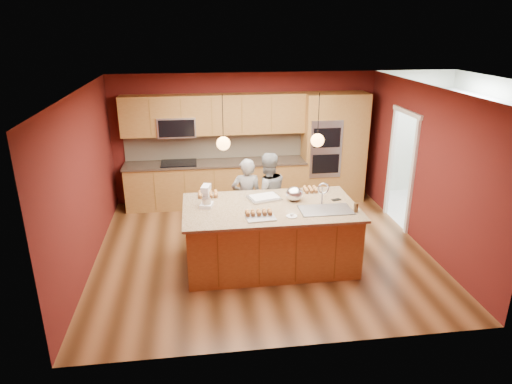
{
  "coord_description": "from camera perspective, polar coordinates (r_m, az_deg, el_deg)",
  "views": [
    {
      "loc": [
        -1.03,
        -6.87,
        3.64
      ],
      "look_at": [
        -0.12,
        -0.1,
        1.1
      ],
      "focal_mm": 32.0,
      "sensor_mm": 36.0,
      "label": 1
    }
  ],
  "objects": [
    {
      "name": "pendant_left",
      "position": [
        6.63,
        -4.1,
        6.11
      ],
      "size": [
        0.2,
        0.2,
        0.8
      ],
      "color": "black",
      "rests_on": "ceiling"
    },
    {
      "name": "pendant_right",
      "position": [
        6.86,
        7.69,
        6.45
      ],
      "size": [
        0.2,
        0.2,
        0.8
      ],
      "color": "black",
      "rests_on": "ceiling"
    },
    {
      "name": "tumbler",
      "position": [
        6.95,
        12.38,
        -1.92
      ],
      "size": [
        0.07,
        0.07,
        0.14
      ],
      "primitive_type": "cylinder",
      "color": "#3E2915",
      "rests_on": "island"
    },
    {
      "name": "wall_right",
      "position": [
        8.17,
        20.29,
        2.86
      ],
      "size": [
        0.0,
        5.0,
        5.0
      ],
      "primitive_type": "plane",
      "rotation": [
        1.57,
        0.0,
        -1.57
      ],
      "color": "#521512",
      "rests_on": "ground"
    },
    {
      "name": "person_left",
      "position": [
        8.01,
        -1.16,
        -0.85
      ],
      "size": [
        0.55,
        0.37,
        1.47
      ],
      "primitive_type": "imported",
      "rotation": [
        0.0,
        0.0,
        3.1
      ],
      "color": "black",
      "rests_on": "floor"
    },
    {
      "name": "washer",
      "position": [
        9.9,
        24.79,
        -0.01
      ],
      "size": [
        0.78,
        0.8,
        1.0
      ],
      "primitive_type": "cube",
      "rotation": [
        0.0,
        0.0,
        0.31
      ],
      "color": "white",
      "rests_on": "floor"
    },
    {
      "name": "cupcakes_right",
      "position": [
        7.67,
        6.81,
        0.33
      ],
      "size": [
        0.24,
        0.24,
        0.07
      ],
      "primitive_type": null,
      "color": "#C38443",
      "rests_on": "island"
    },
    {
      "name": "wall_back",
      "position": [
        9.7,
        -1.37,
        6.77
      ],
      "size": [
        5.5,
        0.0,
        5.5
      ],
      "primitive_type": "plane",
      "rotation": [
        1.57,
        0.0,
        0.0
      ],
      "color": "#521512",
      "rests_on": "ground"
    },
    {
      "name": "wall_left",
      "position": [
        7.44,
        -20.65,
        1.16
      ],
      "size": [
        0.0,
        5.0,
        5.0
      ],
      "primitive_type": "plane",
      "rotation": [
        1.57,
        0.0,
        1.57
      ],
      "color": "#521512",
      "rests_on": "ground"
    },
    {
      "name": "mixing_bowl",
      "position": [
        7.23,
        4.83,
        -0.24
      ],
      "size": [
        0.27,
        0.27,
        0.23
      ],
      "primitive_type": "ellipsoid",
      "color": "silver",
      "rests_on": "island"
    },
    {
      "name": "laundry_room",
      "position": [
        9.84,
        25.91,
        8.52
      ],
      "size": [
        2.6,
        2.7,
        2.7
      ],
      "color": "beige",
      "rests_on": "ground"
    },
    {
      "name": "plate",
      "position": [
        6.66,
        4.49,
        -3.04
      ],
      "size": [
        0.16,
        0.16,
        0.01
      ],
      "primitive_type": "cylinder",
      "color": "white",
      "rests_on": "island"
    },
    {
      "name": "sheet_cake",
      "position": [
        7.3,
        1.03,
        -0.71
      ],
      "size": [
        0.57,
        0.48,
        0.05
      ],
      "rotation": [
        0.0,
        0.0,
        0.25
      ],
      "color": "silver",
      "rests_on": "island"
    },
    {
      "name": "person_right",
      "position": [
        8.04,
        1.4,
        -0.43
      ],
      "size": [
        0.85,
        0.71,
        1.56
      ],
      "primitive_type": "imported",
      "rotation": [
        0.0,
        0.0,
        3.32
      ],
      "color": "gray",
      "rests_on": "floor"
    },
    {
      "name": "wall_front",
      "position": [
        5.04,
        4.99,
        -6.68
      ],
      "size": [
        5.5,
        0.0,
        5.5
      ],
      "primitive_type": "plane",
      "rotation": [
        -1.57,
        0.0,
        0.0
      ],
      "color": "#521512",
      "rests_on": "ground"
    },
    {
      "name": "island",
      "position": [
        7.22,
        1.88,
        -5.32
      ],
      "size": [
        2.68,
        1.5,
        1.36
      ],
      "color": "#915B28",
      "rests_on": "floor"
    },
    {
      "name": "phone",
      "position": [
        7.37,
        10.0,
        -0.95
      ],
      "size": [
        0.16,
        0.12,
        0.01
      ],
      "primitive_type": "cube",
      "rotation": [
        0.0,
        0.0,
        0.3
      ],
      "color": "black",
      "rests_on": "island"
    },
    {
      "name": "oven_column",
      "position": [
        9.83,
        9.64,
        5.47
      ],
      "size": [
        1.3,
        0.62,
        2.3
      ],
      "color": "#915B28",
      "rests_on": "floor"
    },
    {
      "name": "cooling_rack",
      "position": [
        6.59,
        0.57,
        -3.21
      ],
      "size": [
        0.44,
        0.33,
        0.02
      ],
      "primitive_type": "cube",
      "rotation": [
        0.0,
        0.0,
        0.08
      ],
      "color": "#A9ABB1",
      "rests_on": "island"
    },
    {
      "name": "floor",
      "position": [
        7.84,
        0.75,
        -7.23
      ],
      "size": [
        5.5,
        5.5,
        0.0
      ],
      "primitive_type": "plane",
      "color": "#422712",
      "rests_on": "ground"
    },
    {
      "name": "dryer",
      "position": [
        10.33,
        23.11,
        1.29
      ],
      "size": [
        0.85,
        0.86,
        1.08
      ],
      "primitive_type": "cube",
      "rotation": [
        0.0,
        0.0,
        0.3
      ],
      "color": "white",
      "rests_on": "floor"
    },
    {
      "name": "cabinet_run",
      "position": [
        9.5,
        -5.27,
        4.12
      ],
      "size": [
        3.74,
        0.64,
        2.3
      ],
      "color": "#915B28",
      "rests_on": "floor"
    },
    {
      "name": "cupcakes_left",
      "position": [
        7.44,
        -6.04,
        -0.26
      ],
      "size": [
        0.34,
        0.25,
        0.08
      ],
      "primitive_type": null,
      "color": "#C38443",
      "rests_on": "island"
    },
    {
      "name": "stand_mixer",
      "position": [
        7.01,
        -6.23,
        -0.68
      ],
      "size": [
        0.23,
        0.28,
        0.34
      ],
      "rotation": [
        0.0,
        0.0,
        -0.25
      ],
      "color": "white",
      "rests_on": "island"
    },
    {
      "name": "doorway_trim",
      "position": [
        8.92,
        17.64,
        2.58
      ],
      "size": [
        0.08,
        1.11,
        2.2
      ],
      "primitive_type": null,
      "color": "silver",
      "rests_on": "wall_right"
    },
    {
      "name": "ceiling",
      "position": [
        7.01,
        0.86,
        12.73
      ],
      "size": [
        5.5,
        5.5,
        0.0
      ],
      "primitive_type": "plane",
      "rotation": [
        3.14,
        0.0,
        0.0
      ],
      "color": "white",
      "rests_on": "ground"
    },
    {
      "name": "cupcakes_rack",
      "position": [
        6.66,
        0.34,
        -2.55
      ],
      "size": [
        0.41,
        0.16,
        0.07
      ],
      "primitive_type": null,
      "color": "#C38443",
      "rests_on": "island"
    }
  ]
}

